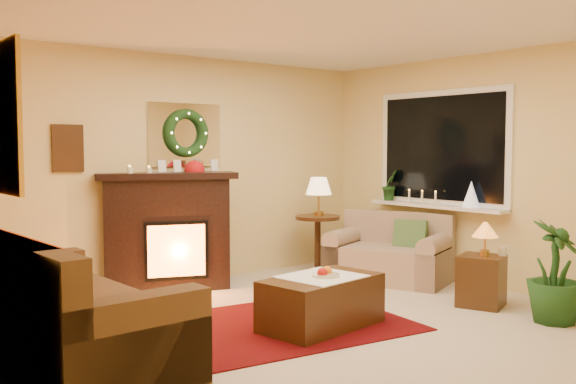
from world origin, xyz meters
TOP-DOWN VIEW (x-y plane):
  - floor at (0.00, 0.00)m, footprint 5.00×5.00m
  - ceiling at (0.00, 0.00)m, footprint 5.00×5.00m
  - wall_back at (0.00, 2.25)m, footprint 5.00×5.00m
  - wall_front at (0.00, -2.25)m, footprint 5.00×5.00m
  - wall_left at (-2.50, 0.00)m, footprint 4.50×4.50m
  - wall_right at (2.50, 0.00)m, footprint 4.50×4.50m
  - area_rug at (-0.29, 0.13)m, footprint 2.41×1.94m
  - sofa at (-2.04, 0.31)m, footprint 1.04×2.23m
  - red_throw at (-2.07, 0.44)m, footprint 0.81×1.31m
  - fireplace at (-0.35, 2.04)m, footprint 1.39×0.88m
  - poinsettia at (-0.01, 2.01)m, footprint 0.23×0.23m
  - mantel_candle_a at (-0.77, 2.04)m, footprint 0.06×0.06m
  - mantel_candle_b at (-0.57, 2.01)m, footprint 0.06×0.06m
  - mantel_mirror at (0.00, 2.23)m, footprint 0.92×0.02m
  - wreath at (0.00, 2.19)m, footprint 0.55×0.11m
  - wall_art at (-1.35, 2.23)m, footprint 0.32×0.03m
  - gold_mirror at (-2.48, 0.30)m, footprint 0.03×0.84m
  - loveseat at (1.87, 0.81)m, footprint 1.23×1.55m
  - window_frame at (2.48, 0.55)m, footprint 0.03×1.86m
  - window_glass at (2.47, 0.55)m, footprint 0.02×1.70m
  - window_sill at (2.38, 0.55)m, footprint 0.22×1.86m
  - mini_tree at (2.39, 0.06)m, footprint 0.19×0.19m
  - sill_plant at (2.39, 1.27)m, footprint 0.28×0.22m
  - side_table_round at (1.54, 1.69)m, footprint 0.72×0.72m
  - lamp_cream at (1.56, 1.69)m, footprint 0.32×0.32m
  - end_table_square at (1.70, -0.56)m, footprint 0.52×0.52m
  - lamp_tiffany at (1.71, -0.59)m, footprint 0.25×0.25m
  - coffee_table at (-0.04, -0.16)m, footprint 1.13×0.72m
  - fruit_bowl at (-0.02, -0.19)m, footprint 0.24×0.24m
  - floor_palm at (1.70, -1.32)m, footprint 1.92×1.92m

SIDE VIEW (x-z plane):
  - floor at x=0.00m, z-range 0.00..0.00m
  - area_rug at x=-0.29m, z-range 0.00..0.01m
  - coffee_table at x=-0.04m, z-range -0.01..0.43m
  - end_table_square at x=1.70m, z-range 0.02..0.52m
  - side_table_round at x=1.54m, z-range -0.03..0.68m
  - loveseat at x=1.87m, z-range 0.03..0.81m
  - sofa at x=-2.04m, z-range -0.04..0.90m
  - floor_palm at x=1.70m, z-range -0.91..1.81m
  - fruit_bowl at x=-0.02m, z-range 0.42..0.48m
  - red_throw at x=-2.07m, z-range 0.44..0.47m
  - fireplace at x=-0.35m, z-range -0.06..1.16m
  - lamp_tiffany at x=1.71m, z-range 0.56..0.93m
  - window_sill at x=2.38m, z-range 0.85..0.89m
  - lamp_cream at x=1.56m, z-range 0.64..1.12m
  - mini_tree at x=2.39m, z-range 0.89..1.19m
  - sill_plant at x=2.39m, z-range 0.83..1.34m
  - mantel_candle_a at x=-0.77m, z-range 1.17..1.35m
  - mantel_candle_b at x=-0.57m, z-range 1.17..1.35m
  - wall_back at x=0.00m, z-range 1.30..1.30m
  - wall_front at x=0.00m, z-range 1.30..1.30m
  - wall_left at x=-2.50m, z-range 1.30..1.30m
  - wall_right at x=2.50m, z-range 1.30..1.30m
  - poinsettia at x=-0.01m, z-range 1.19..1.41m
  - wall_art at x=-1.35m, z-range 1.31..1.79m
  - window_frame at x=2.48m, z-range 0.87..2.23m
  - window_glass at x=2.47m, z-range 0.94..2.16m
  - mantel_mirror at x=0.00m, z-range 1.34..2.06m
  - wreath at x=0.00m, z-range 1.44..2.00m
  - gold_mirror at x=-2.48m, z-range 1.25..2.25m
  - ceiling at x=0.00m, z-range 2.60..2.60m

